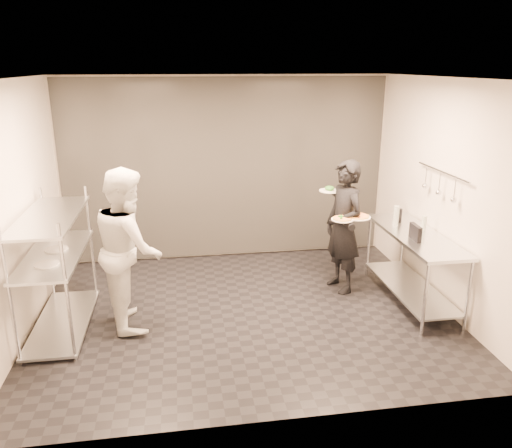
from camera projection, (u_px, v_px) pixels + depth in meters
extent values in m
cube|color=black|center=(244.00, 312.00, 6.20)|extent=(5.00, 4.00, 0.00)
cube|color=silver|center=(242.00, 78.00, 5.34)|extent=(5.00, 4.00, 0.00)
cube|color=beige|center=(226.00, 169.00, 7.65)|extent=(5.00, 0.00, 2.80)
cube|color=beige|center=(276.00, 272.00, 3.89)|extent=(5.00, 0.00, 2.80)
cube|color=beige|center=(15.00, 213.00, 5.41)|extent=(0.00, 4.00, 2.80)
cube|color=beige|center=(444.00, 196.00, 6.14)|extent=(0.00, 4.00, 2.80)
cube|color=white|center=(227.00, 170.00, 7.63)|extent=(4.90, 0.04, 2.74)
cylinder|color=#B9BBC1|center=(10.00, 299.00, 4.90)|extent=(0.04, 0.04, 1.50)
cylinder|color=#B9BBC1|center=(47.00, 245.00, 6.34)|extent=(0.04, 0.04, 1.50)
cylinder|color=#B9BBC1|center=(67.00, 295.00, 4.97)|extent=(0.04, 0.04, 1.50)
cylinder|color=#B9BBC1|center=(91.00, 243.00, 6.42)|extent=(0.04, 0.04, 1.50)
cube|color=silver|center=(63.00, 322.00, 5.87)|extent=(0.60, 1.60, 0.03)
cube|color=silver|center=(54.00, 255.00, 5.61)|extent=(0.60, 1.60, 0.03)
cube|color=silver|center=(49.00, 216.00, 5.47)|extent=(0.60, 1.60, 0.03)
cylinder|color=white|center=(47.00, 264.00, 5.28)|extent=(0.26, 0.26, 0.01)
cylinder|color=white|center=(56.00, 249.00, 5.70)|extent=(0.26, 0.26, 0.01)
cylinder|color=#B9BBC1|center=(425.00, 300.00, 5.54)|extent=(0.04, 0.04, 0.90)
cylinder|color=#B9BBC1|center=(368.00, 246.00, 7.16)|extent=(0.04, 0.04, 0.90)
cylinder|color=#B9BBC1|center=(468.00, 296.00, 5.61)|extent=(0.04, 0.04, 0.90)
cylinder|color=#B9BBC1|center=(403.00, 244.00, 7.23)|extent=(0.04, 0.04, 0.90)
cube|color=silver|center=(410.00, 287.00, 6.47)|extent=(0.57, 1.71, 0.03)
cube|color=silver|center=(416.00, 235.00, 6.25)|extent=(0.60, 1.80, 0.04)
cylinder|color=#B9BBC1|center=(443.00, 172.00, 6.04)|extent=(0.02, 1.20, 0.02)
cylinder|color=#B9BBC1|center=(455.00, 189.00, 5.75)|extent=(0.01, 0.01, 0.22)
sphere|color=#B9BBC1|center=(454.00, 200.00, 5.79)|extent=(0.07, 0.07, 0.07)
cylinder|color=#B9BBC1|center=(440.00, 182.00, 6.08)|extent=(0.01, 0.01, 0.22)
sphere|color=#B9BBC1|center=(439.00, 193.00, 6.12)|extent=(0.07, 0.07, 0.07)
cylinder|color=#B9BBC1|center=(426.00, 176.00, 6.40)|extent=(0.01, 0.01, 0.22)
sphere|color=#B9BBC1|center=(425.00, 186.00, 6.44)|extent=(0.07, 0.07, 0.07)
imported|color=black|center=(344.00, 227.00, 6.59)|extent=(0.58, 0.74, 1.78)
imported|color=white|center=(129.00, 248.00, 5.71)|extent=(0.89, 1.04, 1.87)
cylinder|color=white|center=(342.00, 220.00, 6.32)|extent=(0.28, 0.28, 0.01)
cylinder|color=gold|center=(343.00, 219.00, 6.32)|extent=(0.25, 0.25, 0.02)
cylinder|color=#CE4D1B|center=(343.00, 218.00, 6.32)|extent=(0.22, 0.22, 0.01)
sphere|color=#195513|center=(343.00, 217.00, 6.31)|extent=(0.04, 0.04, 0.04)
cylinder|color=white|center=(358.00, 217.00, 6.38)|extent=(0.33, 0.33, 0.01)
cylinder|color=gold|center=(358.00, 216.00, 6.38)|extent=(0.29, 0.29, 0.02)
cylinder|color=#CE4D1B|center=(358.00, 215.00, 6.37)|extent=(0.26, 0.26, 0.01)
sphere|color=#195513|center=(358.00, 215.00, 6.37)|extent=(0.04, 0.04, 0.04)
cylinder|color=white|center=(329.00, 191.00, 6.71)|extent=(0.28, 0.28, 0.01)
ellipsoid|color=#1B5916|center=(330.00, 188.00, 6.70)|extent=(0.13, 0.13, 0.07)
cube|color=black|center=(415.00, 232.00, 6.00)|extent=(0.06, 0.26, 0.19)
cylinder|color=#9BA799|center=(396.00, 216.00, 6.51)|extent=(0.07, 0.07, 0.27)
cylinder|color=#9BA799|center=(424.00, 223.00, 6.31)|extent=(0.06, 0.06, 0.20)
cylinder|color=black|center=(400.00, 216.00, 6.65)|extent=(0.06, 0.06, 0.19)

